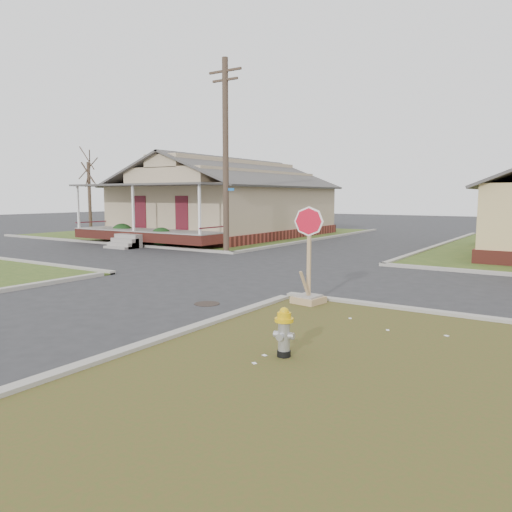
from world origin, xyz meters
The scene contains 11 objects.
ground centered at (0.00, 0.00, 0.00)m, with size 120.00×120.00×0.00m, color #29292C.
verge_far_left centered at (-13.00, 18.00, 0.03)m, with size 19.00×19.00×0.05m, color #324B1A.
curbs centered at (0.00, 5.00, 0.00)m, with size 80.00×40.00×0.12m, color #9E998F, non-canonical shape.
manhole centered at (2.20, -0.50, 0.01)m, with size 0.64×0.64×0.01m, color black.
corner_house centered at (-10.00, 16.68, 2.28)m, with size 10.10×15.50×5.30m.
utility_pole centered at (-4.20, 8.90, 4.66)m, with size 1.80×0.28×9.00m.
tree_far_left centered at (-18.00, 12.00, 2.50)m, with size 0.22×0.22×4.90m, color #3E2F24.
fire_hydrant centered at (5.98, -3.14, 0.51)m, with size 0.31×0.31×0.84m.
stop_sign centered at (4.39, 0.80, 0.57)m, with size 0.68×0.67×2.41m.
hedge_left centered at (-12.17, 9.57, 0.59)m, with size 1.41×1.16×1.08m, color #133613.
hedge_right centered at (-8.60, 9.06, 0.56)m, with size 1.35×1.10×1.03m, color #133613.
Camera 1 is at (10.01, -10.13, 2.72)m, focal length 35.00 mm.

